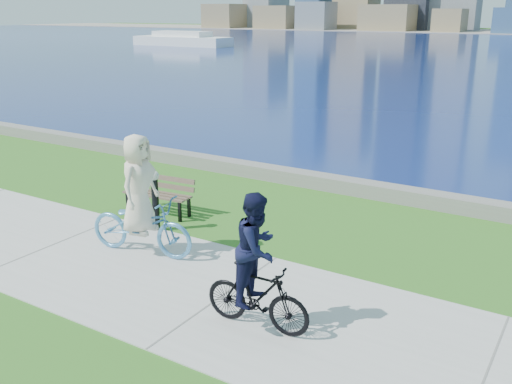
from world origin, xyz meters
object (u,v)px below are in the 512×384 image
cyclist_woman (140,210)px  cyclist_man (257,273)px  park_bench (160,192)px  bollard_lamp (155,197)px

cyclist_woman → cyclist_man: bearing=-119.0°
cyclist_man → cyclist_woman: bearing=67.4°
park_bench → cyclist_woman: (1.22, -1.91, 0.36)m
park_bench → bollard_lamp: 1.09m
cyclist_man → bollard_lamp: bearing=56.8°
cyclist_woman → bollard_lamp: bearing=19.2°
cyclist_woman → cyclist_man: cyclist_woman is taller
bollard_lamp → cyclist_woman: size_ratio=0.57×
bollard_lamp → cyclist_man: size_ratio=0.63×
park_bench → bollard_lamp: size_ratio=1.29×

